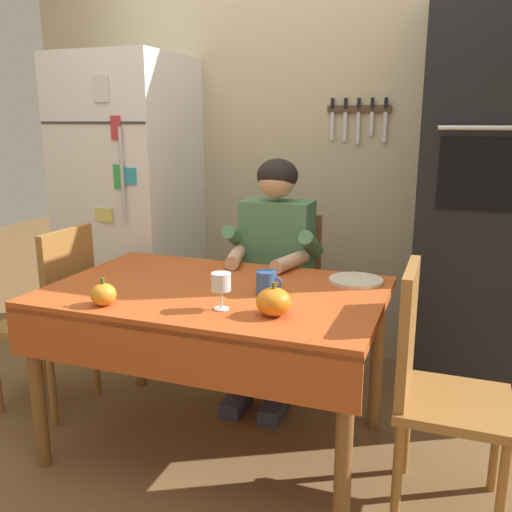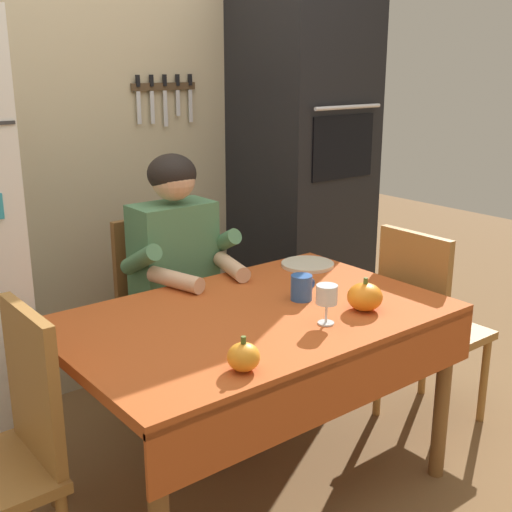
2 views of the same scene
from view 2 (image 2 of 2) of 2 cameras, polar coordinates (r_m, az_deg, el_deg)
ground_plane at (r=2.71m, az=1.19°, el=-20.30°), size 10.00×10.00×0.00m
back_wall_assembly at (r=3.36m, az=-13.11°, el=10.59°), size 3.70×0.13×2.60m
wall_oven at (r=3.66m, az=4.00°, el=7.47°), size 0.60×0.64×2.10m
dining_table at (r=2.43m, az=0.12°, el=-6.91°), size 1.40×0.90×0.74m
chair_behind_person at (r=3.12m, az=-8.09°, el=-4.48°), size 0.40×0.40×0.93m
seated_person at (r=2.90m, az=-6.36°, el=-1.37°), size 0.47×0.55×1.25m
chair_right_side at (r=3.05m, az=14.33°, el=-5.40°), size 0.40×0.40×0.93m
chair_left_side at (r=2.18m, az=-20.79°, el=-15.20°), size 0.40×0.40×0.93m
coffee_mug at (r=2.53m, az=3.96°, el=-2.72°), size 0.11×0.08×0.10m
wine_glass at (r=2.29m, az=6.12°, el=-3.46°), size 0.07×0.07×0.14m
pumpkin_large at (r=2.45m, az=9.36°, el=-3.49°), size 0.13×0.13×0.12m
pumpkin_medium at (r=1.96m, az=-1.08°, el=-8.69°), size 0.10×0.10×0.11m
serving_tray at (r=2.95m, az=4.47°, el=-0.73°), size 0.24×0.24×0.02m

